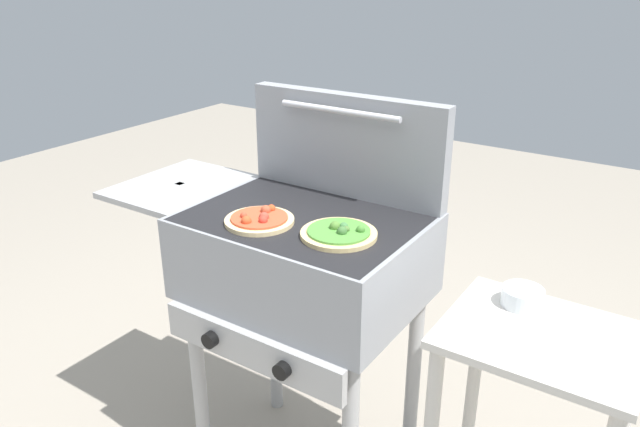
{
  "coord_description": "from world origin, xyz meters",
  "views": [
    {
      "loc": [
        0.89,
        -1.26,
        1.55
      ],
      "look_at": [
        0.05,
        0.0,
        0.92
      ],
      "focal_mm": 34.26,
      "sensor_mm": 36.0,
      "label": 1
    }
  ],
  "objects": [
    {
      "name": "topping_bowl_near",
      "position": [
        0.58,
        0.1,
        0.79
      ],
      "size": [
        0.1,
        0.1,
        0.04
      ],
      "color": "silver",
      "rests_on": "prep_table"
    },
    {
      "name": "grill_lid_open",
      "position": [
        0.0,
        0.21,
        1.05
      ],
      "size": [
        0.63,
        0.08,
        0.3
      ],
      "color": "gray",
      "rests_on": "grill"
    },
    {
      "name": "pizza_veggie",
      "position": [
        0.15,
        -0.06,
        0.91
      ],
      "size": [
        0.2,
        0.2,
        0.04
      ],
      "color": "#E0C17F",
      "rests_on": "grill"
    },
    {
      "name": "pizza_pepperoni",
      "position": [
        -0.07,
        -0.1,
        0.91
      ],
      "size": [
        0.19,
        0.19,
        0.04
      ],
      "color": "beige",
      "rests_on": "grill"
    },
    {
      "name": "prep_table",
      "position": [
        0.66,
        0.0,
        0.54
      ],
      "size": [
        0.44,
        0.36,
        0.76
      ],
      "color": "beige",
      "rests_on": "ground_plane"
    },
    {
      "name": "grill",
      "position": [
        -0.01,
        -0.0,
        0.76
      ],
      "size": [
        0.96,
        0.53,
        0.9
      ],
      "color": "gray",
      "rests_on": "ground_plane"
    }
  ]
}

